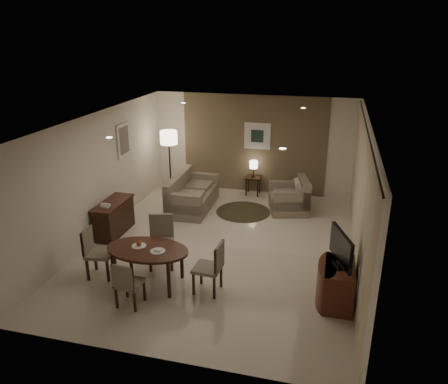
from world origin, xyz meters
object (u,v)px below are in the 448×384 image
(chair_right, at_px, (207,267))
(chair_left, at_px, (100,253))
(chair_far, at_px, (161,243))
(tv_cabinet, at_px, (339,284))
(side_table, at_px, (253,185))
(dining_table, at_px, (148,266))
(floor_lamp, at_px, (170,164))
(chair_near, at_px, (130,283))
(sofa, at_px, (193,192))
(console_desk, at_px, (114,218))
(armchair, at_px, (289,195))

(chair_right, bearing_deg, chair_left, -86.87)
(chair_far, relative_size, chair_left, 1.05)
(tv_cabinet, bearing_deg, side_table, 116.40)
(dining_table, distance_m, chair_far, 0.66)
(chair_left, relative_size, floor_lamp, 0.53)
(tv_cabinet, relative_size, chair_near, 1.08)
(dining_table, distance_m, sofa, 3.60)
(console_desk, relative_size, chair_near, 1.44)
(chair_left, relative_size, armchair, 0.99)
(dining_table, relative_size, chair_near, 1.79)
(chair_far, bearing_deg, chair_near, -108.47)
(console_desk, relative_size, chair_left, 1.26)
(sofa, bearing_deg, floor_lamp, 48.43)
(console_desk, height_order, chair_right, chair_right)
(chair_near, xyz_separation_m, chair_right, (1.13, 0.70, 0.05))
(sofa, xyz_separation_m, armchair, (2.40, 0.40, -0.01))
(chair_far, height_order, chair_right, chair_far)
(console_desk, bearing_deg, floor_lamp, 81.95)
(armchair, relative_size, floor_lamp, 0.53)
(sofa, relative_size, floor_lamp, 1.02)
(chair_left, bearing_deg, tv_cabinet, -95.65)
(console_desk, relative_size, armchair, 1.25)
(chair_left, xyz_separation_m, side_table, (1.93, 4.91, -0.22))
(floor_lamp, bearing_deg, chair_left, -86.51)
(chair_far, xyz_separation_m, armchair, (2.07, 3.34, -0.07))
(tv_cabinet, height_order, chair_near, chair_near)
(side_table, bearing_deg, dining_table, -101.04)
(sofa, relative_size, side_table, 3.59)
(dining_table, height_order, sofa, sofa)
(console_desk, height_order, sofa, sofa)
(chair_far, distance_m, floor_lamp, 3.90)
(tv_cabinet, height_order, chair_far, chair_far)
(chair_far, relative_size, side_table, 1.94)
(tv_cabinet, xyz_separation_m, chair_near, (-3.34, -0.91, 0.07))
(dining_table, relative_size, chair_far, 1.50)
(console_desk, xyz_separation_m, side_table, (2.55, 3.21, -0.12))
(dining_table, xyz_separation_m, armchair, (2.06, 3.98, 0.08))
(tv_cabinet, bearing_deg, chair_far, 172.98)
(armchair, bearing_deg, console_desk, -73.35)
(tv_cabinet, relative_size, side_table, 1.75)
(dining_table, height_order, side_table, dining_table)
(tv_cabinet, height_order, dining_table, same)
(console_desk, xyz_separation_m, armchair, (3.65, 2.25, 0.05))
(chair_left, distance_m, side_table, 5.28)
(dining_table, bearing_deg, chair_far, 90.80)
(dining_table, relative_size, chair_right, 1.59)
(chair_left, xyz_separation_m, floor_lamp, (-0.26, 4.29, 0.43))
(chair_far, bearing_deg, sofa, 79.27)
(armchair, bearing_deg, floor_lamp, -110.90)
(tv_cabinet, xyz_separation_m, armchair, (-1.24, 3.75, 0.08))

